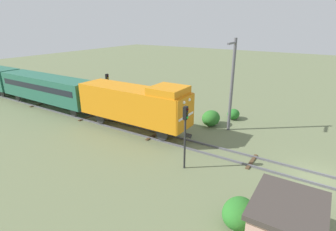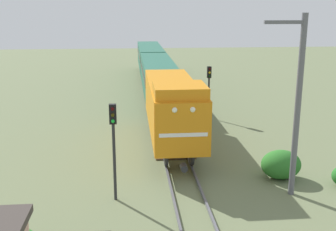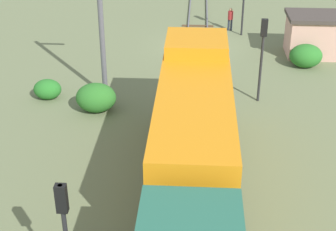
{
  "view_description": "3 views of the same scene",
  "coord_description": "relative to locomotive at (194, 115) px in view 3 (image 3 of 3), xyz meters",
  "views": [
    {
      "loc": [
        -17.71,
        0.49,
        9.77
      ],
      "look_at": [
        -0.05,
        11.71,
        2.27
      ],
      "focal_mm": 28.0,
      "sensor_mm": 36.0,
      "label": 1
    },
    {
      "loc": [
        -2.61,
        -9.98,
        8.81
      ],
      "look_at": [
        -0.46,
        13.4,
        2.64
      ],
      "focal_mm": 45.0,
      "sensor_mm": 36.0,
      "label": 2
    },
    {
      "loc": [
        -0.06,
        33.63,
        12.44
      ],
      "look_at": [
        1.23,
        12.62,
        1.26
      ],
      "focal_mm": 55.0,
      "sensor_mm": 36.0,
      "label": 3
    }
  ],
  "objects": [
    {
      "name": "locomotive",
      "position": [
        0.0,
        0.0,
        0.0
      ],
      "size": [
        2.9,
        11.6,
        4.6
      ],
      "color": "orange",
      "rests_on": "railway_track"
    },
    {
      "name": "worker_near_track",
      "position": [
        -2.4,
        -18.99,
        -1.78
      ],
      "size": [
        0.38,
        0.38,
        1.7
      ],
      "rotation": [
        0.0,
        0.0,
        5.64
      ],
      "color": "#262B38",
      "rests_on": "ground"
    },
    {
      "name": "relay_hut",
      "position": [
        -7.5,
        -14.32,
        -1.38
      ],
      "size": [
        3.5,
        2.9,
        2.74
      ],
      "color": "#D19E8C",
      "rests_on": "ground"
    },
    {
      "name": "ground_plane",
      "position": [
        0.0,
        -15.36,
        -2.77
      ],
      "size": [
        158.67,
        158.67,
        0.0
      ],
      "primitive_type": "plane",
      "color": "#66704C"
    },
    {
      "name": "railway_track",
      "position": [
        0.0,
        -15.36,
        -2.7
      ],
      "size": [
        2.4,
        105.78,
        0.16
      ],
      "color": "#595960",
      "rests_on": "ground"
    },
    {
      "name": "traffic_signal_mid",
      "position": [
        -3.4,
        -7.14,
        0.39
      ],
      "size": [
        0.32,
        0.34,
        4.58
      ],
      "color": "#262628",
      "rests_on": "ground"
    },
    {
      "name": "catenary_mast",
      "position": [
        4.94,
        -7.29,
        1.72
      ],
      "size": [
        1.94,
        0.28,
        8.5
      ],
      "color": "#595960",
      "rests_on": "ground"
    },
    {
      "name": "bush_mid",
      "position": [
        8.07,
        -6.71,
        -2.22
      ],
      "size": [
        1.51,
        1.24,
        1.1
      ],
      "primitive_type": "ellipsoid",
      "color": "#267026",
      "rests_on": "ground"
    },
    {
      "name": "bush_far",
      "position": [
        -6.78,
        -12.14,
        -2.04
      ],
      "size": [
        2.02,
        1.65,
        1.47
      ],
      "primitive_type": "ellipsoid",
      "color": "#286F26",
      "rests_on": "ground"
    },
    {
      "name": "bush_near",
      "position": [
        5.14,
        -5.4,
        -2.01
      ],
      "size": [
        2.09,
        1.71,
        1.52
      ],
      "primitive_type": "ellipsoid",
      "color": "#2B6E26",
      "rests_on": "ground"
    },
    {
      "name": "traffic_signal_far",
      "position": [
        3.6,
        6.96,
        0.12
      ],
      "size": [
        0.32,
        0.34,
        4.16
      ],
      "color": "#262628",
      "rests_on": "ground"
    }
  ]
}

